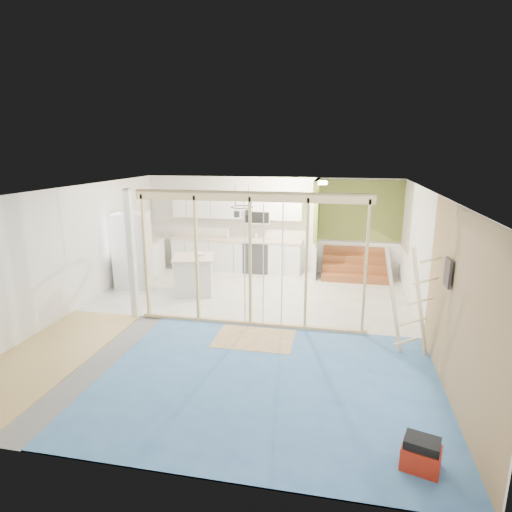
% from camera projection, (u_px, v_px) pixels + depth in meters
% --- Properties ---
extents(room, '(7.01, 8.01, 2.61)m').
position_uv_depth(room, '(235.00, 260.00, 8.04)').
color(room, slate).
rests_on(room, ground).
extents(floor_overlays, '(7.00, 8.00, 0.03)m').
position_uv_depth(floor_overlays, '(240.00, 323.00, 8.40)').
color(floor_overlays, silver).
rests_on(floor_overlays, room).
extents(stud_frame, '(4.66, 0.14, 2.60)m').
position_uv_depth(stud_frame, '(222.00, 244.00, 8.01)').
color(stud_frame, '#CCBB7C').
rests_on(stud_frame, room).
extents(base_cabinets, '(4.45, 2.24, 0.93)m').
position_uv_depth(base_cabinets, '(208.00, 256.00, 11.75)').
color(base_cabinets, white).
rests_on(base_cabinets, room).
extents(upper_cabinets, '(3.60, 0.41, 0.85)m').
position_uv_depth(upper_cabinets, '(239.00, 206.00, 11.70)').
color(upper_cabinets, white).
rests_on(upper_cabinets, room).
extents(green_partition, '(2.25, 1.51, 2.60)m').
position_uv_depth(green_partition, '(345.00, 243.00, 11.21)').
color(green_partition, olive).
rests_on(green_partition, room).
extents(pot_rack, '(0.52, 0.52, 0.72)m').
position_uv_depth(pot_rack, '(242.00, 209.00, 9.73)').
color(pot_rack, black).
rests_on(pot_rack, room).
extents(sheathing_panel, '(0.02, 4.00, 2.60)m').
position_uv_depth(sheathing_panel, '(460.00, 312.00, 5.47)').
color(sheathing_panel, tan).
rests_on(sheathing_panel, room).
extents(electrical_panel, '(0.04, 0.30, 0.40)m').
position_uv_depth(electrical_panel, '(448.00, 273.00, 5.96)').
color(electrical_panel, '#37363B').
rests_on(electrical_panel, room).
extents(ceiling_light, '(0.32, 0.32, 0.08)m').
position_uv_depth(ceiling_light, '(321.00, 183.00, 10.32)').
color(ceiling_light, '#FFEABF').
rests_on(ceiling_light, room).
extents(fridge, '(0.96, 0.93, 1.85)m').
position_uv_depth(fridge, '(133.00, 250.00, 10.44)').
color(fridge, silver).
rests_on(fridge, room).
extents(island, '(1.14, 1.14, 0.91)m').
position_uv_depth(island, '(194.00, 275.00, 10.03)').
color(island, silver).
rests_on(island, room).
extents(bowl, '(0.33, 0.33, 0.06)m').
position_uv_depth(bowl, '(200.00, 254.00, 10.03)').
color(bowl, white).
rests_on(bowl, island).
extents(soap_bottle_a, '(0.13, 0.13, 0.28)m').
position_uv_depth(soap_bottle_a, '(227.00, 233.00, 11.88)').
color(soap_bottle_a, silver).
rests_on(soap_bottle_a, base_cabinets).
extents(soap_bottle_b, '(0.09, 0.09, 0.17)m').
position_uv_depth(soap_bottle_b, '(256.00, 235.00, 11.80)').
color(soap_bottle_b, silver).
rests_on(soap_bottle_b, base_cabinets).
extents(toolbox, '(0.46, 0.40, 0.37)m').
position_uv_depth(toolbox, '(421.00, 455.00, 4.52)').
color(toolbox, '#AA200F').
rests_on(toolbox, room).
extents(ladder, '(0.97, 0.20, 1.84)m').
position_uv_depth(ladder, '(410.00, 302.00, 6.87)').
color(ladder, beige).
rests_on(ladder, room).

